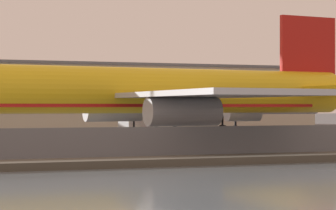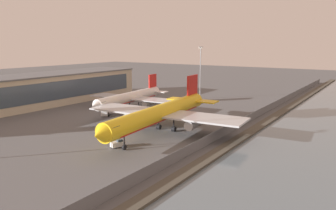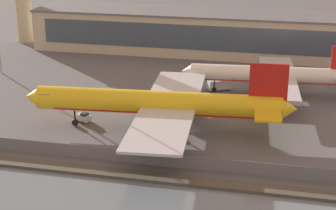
{
  "view_description": "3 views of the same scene",
  "coord_description": "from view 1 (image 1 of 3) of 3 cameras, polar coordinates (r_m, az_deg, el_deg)",
  "views": [
    {
      "loc": [
        -21.84,
        -61.3,
        3.85
      ],
      "look_at": [
        -1.72,
        -0.56,
        3.98
      ],
      "focal_mm": 70.0,
      "sensor_mm": 36.0,
      "label": 1
    },
    {
      "loc": [
        -73.04,
        -48.56,
        22.95
      ],
      "look_at": [
        3.09,
        2.16,
        5.85
      ],
      "focal_mm": 35.0,
      "sensor_mm": 36.0,
      "label": 2
    },
    {
      "loc": [
        18.71,
        -95.04,
        39.07
      ],
      "look_at": [
        -3.89,
        2.14,
        3.97
      ],
      "focal_mm": 60.0,
      "sensor_mm": 36.0,
      "label": 3
    }
  ],
  "objects": [
    {
      "name": "ground_plane",
      "position": [
        65.19,
        1.28,
        -3.5
      ],
      "size": [
        500.0,
        500.0,
        0.0
      ],
      "primitive_type": "plane",
      "color": "#565659"
    },
    {
      "name": "shoreline_seawall",
      "position": [
        46.42,
        9.83,
        -4.56
      ],
      "size": [
        320.0,
        3.0,
        0.5
      ],
      "color": "#474238",
      "rests_on": "ground"
    },
    {
      "name": "perimeter_fence",
      "position": [
        50.36,
        7.41,
        -3.15
      ],
      "size": [
        280.0,
        0.1,
        2.37
      ],
      "color": "slate",
      "rests_on": "ground"
    },
    {
      "name": "cargo_jet_yellow",
      "position": [
        62.92,
        -2.22,
        1.1
      ],
      "size": [
        50.64,
        44.09,
        13.61
      ],
      "color": "yellow",
      "rests_on": "ground"
    },
    {
      "name": "passenger_jet_white_red",
      "position": [
        93.88,
        4.33,
        0.21
      ],
      "size": [
        39.39,
        33.94,
        11.48
      ],
      "color": "white",
      "rests_on": "ground"
    },
    {
      "name": "ops_van",
      "position": [
        90.78,
        -2.66,
        -1.74
      ],
      "size": [
        5.57,
        4.36,
        2.48
      ],
      "color": "white",
      "rests_on": "ground"
    },
    {
      "name": "terminal_building",
      "position": [
        123.0,
        -10.35,
        0.82
      ],
      "size": [
        101.55,
        19.48,
        11.67
      ],
      "color": "#BCB299",
      "rests_on": "ground"
    }
  ]
}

